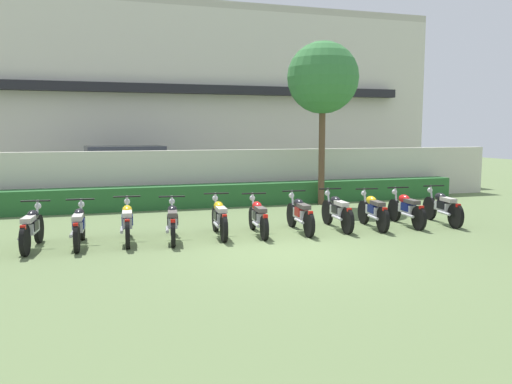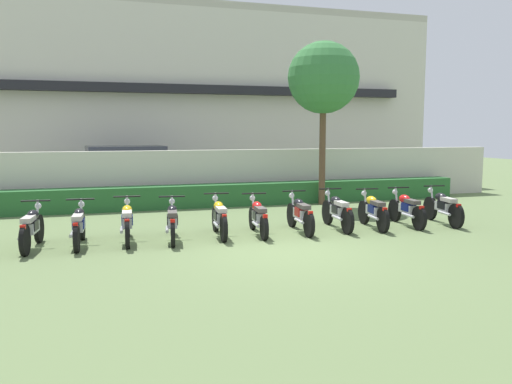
% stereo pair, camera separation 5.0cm
% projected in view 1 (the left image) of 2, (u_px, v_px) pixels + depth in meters
% --- Properties ---
extents(ground, '(60.00, 60.00, 0.00)m').
position_uv_depth(ground, '(286.00, 251.00, 10.70)').
color(ground, '#607547').
extents(building, '(23.02, 6.50, 7.81)m').
position_uv_depth(building, '(174.00, 99.00, 24.42)').
color(building, beige).
rests_on(building, ground).
extents(compound_wall, '(21.87, 0.30, 1.80)m').
position_uv_depth(compound_wall, '(210.00, 177.00, 17.49)').
color(compound_wall, beige).
rests_on(compound_wall, ground).
extents(hedge_row, '(17.50, 0.70, 0.72)m').
position_uv_depth(hedge_row, '(214.00, 195.00, 16.89)').
color(hedge_row, '#28602D').
rests_on(hedge_row, ground).
extents(parked_car, '(4.64, 2.38, 1.89)m').
position_uv_depth(parked_car, '(130.00, 172.00, 18.98)').
color(parked_car, navy).
rests_on(parked_car, ground).
extents(tree_near_inspector, '(2.33, 2.33, 5.32)m').
position_uv_depth(tree_near_inspector, '(323.00, 78.00, 16.91)').
color(tree_near_inspector, brown).
rests_on(tree_near_inspector, ground).
extents(motorcycle_in_row_0, '(0.60, 1.86, 0.97)m').
position_uv_depth(motorcycle_in_row_0, '(32.00, 228.00, 10.79)').
color(motorcycle_in_row_0, black).
rests_on(motorcycle_in_row_0, ground).
extents(motorcycle_in_row_1, '(0.60, 1.89, 0.96)m').
position_uv_depth(motorcycle_in_row_1, '(79.00, 225.00, 11.09)').
color(motorcycle_in_row_1, black).
rests_on(motorcycle_in_row_1, ground).
extents(motorcycle_in_row_2, '(0.60, 1.93, 0.97)m').
position_uv_depth(motorcycle_in_row_2, '(127.00, 222.00, 11.46)').
color(motorcycle_in_row_2, black).
rests_on(motorcycle_in_row_2, ground).
extents(motorcycle_in_row_3, '(0.60, 1.92, 0.95)m').
position_uv_depth(motorcycle_in_row_3, '(172.00, 221.00, 11.63)').
color(motorcycle_in_row_3, black).
rests_on(motorcycle_in_row_3, ground).
extents(motorcycle_in_row_4, '(0.60, 1.88, 0.97)m').
position_uv_depth(motorcycle_in_row_4, '(219.00, 217.00, 12.09)').
color(motorcycle_in_row_4, black).
rests_on(motorcycle_in_row_4, ground).
extents(motorcycle_in_row_5, '(0.60, 1.89, 0.94)m').
position_uv_depth(motorcycle_in_row_5, '(258.00, 216.00, 12.31)').
color(motorcycle_in_row_5, black).
rests_on(motorcycle_in_row_5, ground).
extents(motorcycle_in_row_6, '(0.60, 1.95, 0.96)m').
position_uv_depth(motorcycle_in_row_6, '(300.00, 214.00, 12.64)').
color(motorcycle_in_row_6, black).
rests_on(motorcycle_in_row_6, ground).
extents(motorcycle_in_row_7, '(0.60, 1.98, 0.98)m').
position_uv_depth(motorcycle_in_row_7, '(337.00, 211.00, 13.01)').
color(motorcycle_in_row_7, black).
rests_on(motorcycle_in_row_7, ground).
extents(motorcycle_in_row_8, '(0.60, 1.83, 0.97)m').
position_uv_depth(motorcycle_in_row_8, '(373.00, 210.00, 13.11)').
color(motorcycle_in_row_8, black).
rests_on(motorcycle_in_row_8, ground).
extents(motorcycle_in_row_9, '(0.60, 1.90, 0.96)m').
position_uv_depth(motorcycle_in_row_9, '(406.00, 208.00, 13.47)').
color(motorcycle_in_row_9, black).
rests_on(motorcycle_in_row_9, ground).
extents(motorcycle_in_row_10, '(0.60, 1.95, 0.98)m').
position_uv_depth(motorcycle_in_row_10, '(442.00, 207.00, 13.71)').
color(motorcycle_in_row_10, black).
rests_on(motorcycle_in_row_10, ground).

